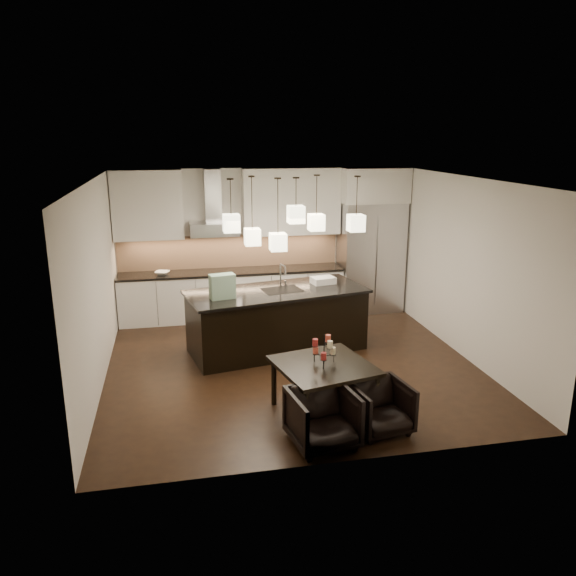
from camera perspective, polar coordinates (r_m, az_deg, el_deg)
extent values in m
cube|color=black|center=(8.75, 0.27, -7.69)|extent=(5.50, 5.50, 0.02)
cube|color=white|center=(8.06, 0.29, 11.06)|extent=(5.50, 5.50, 0.02)
cube|color=silver|center=(10.94, -2.70, 4.78)|extent=(5.50, 0.02, 2.80)
cube|color=silver|center=(5.74, 5.97, -5.35)|extent=(5.50, 0.02, 2.80)
cube|color=silver|center=(8.20, -18.96, 0.28)|extent=(0.02, 5.50, 2.80)
cube|color=silver|center=(9.25, 17.28, 2.09)|extent=(0.02, 5.50, 2.80)
cube|color=#B7B7BA|center=(11.16, 8.35, 3.14)|extent=(1.20, 0.72, 2.15)
cube|color=silver|center=(10.95, 8.64, 10.31)|extent=(1.26, 0.72, 0.65)
cube|color=silver|center=(10.77, -5.65, -0.71)|extent=(4.21, 0.62, 0.88)
cube|color=black|center=(10.65, -5.71, 1.67)|extent=(4.21, 0.66, 0.04)
cube|color=tan|center=(10.87, -5.93, 3.75)|extent=(4.21, 0.02, 0.63)
cube|color=silver|center=(10.52, -14.09, 8.17)|extent=(1.25, 0.35, 1.25)
cube|color=silver|center=(10.74, 0.35, 8.78)|extent=(1.85, 0.35, 1.25)
cube|color=#B7B7BA|center=(10.51, -7.50, 5.99)|extent=(0.90, 0.52, 0.24)
cube|color=#B7B7BA|center=(10.54, -7.66, 9.30)|extent=(0.30, 0.28, 0.96)
imported|color=silver|center=(10.55, -12.65, 1.51)|extent=(0.33, 0.33, 0.06)
cube|color=black|center=(9.10, -1.14, -3.43)|extent=(2.91, 1.60, 0.97)
cube|color=black|center=(8.94, -1.16, -0.36)|extent=(3.01, 1.71, 0.04)
cube|color=#1C6542|center=(8.51, -6.69, 0.17)|extent=(0.40, 0.27, 0.37)
cube|color=silver|center=(9.34, 3.59, 0.79)|extent=(0.42, 0.33, 0.11)
cylinder|color=beige|center=(7.03, 4.58, -6.37)|extent=(0.08, 0.08, 0.09)
cylinder|color=#E4563F|center=(7.03, 2.82, -6.32)|extent=(0.08, 0.08, 0.09)
cylinder|color=maroon|center=(6.86, 3.64, -6.92)|extent=(0.08, 0.08, 0.09)
cylinder|color=#E4563F|center=(7.03, 4.10, -5.11)|extent=(0.08, 0.08, 0.09)
cylinder|color=maroon|center=(6.88, 2.78, -5.54)|extent=(0.08, 0.08, 0.09)
cylinder|color=beige|center=(6.83, 4.29, -5.73)|extent=(0.08, 0.08, 0.09)
imported|color=black|center=(6.50, 3.54, -13.08)|extent=(0.81, 0.83, 0.66)
imported|color=black|center=(6.87, 9.35, -11.86)|extent=(0.74, 0.76, 0.61)
cube|color=beige|center=(8.34, -5.78, 6.57)|extent=(0.24, 0.24, 0.26)
cube|color=beige|center=(8.86, -3.63, 5.21)|extent=(0.24, 0.24, 0.26)
cube|color=beige|center=(8.52, 0.81, 7.48)|extent=(0.24, 0.24, 0.26)
cube|color=beige|center=(9.07, 2.89, 6.68)|extent=(0.24, 0.24, 0.26)
cube|color=beige|center=(8.88, 6.92, 6.57)|extent=(0.24, 0.24, 0.26)
cube|color=beige|center=(8.49, -1.02, 4.70)|extent=(0.24, 0.24, 0.26)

